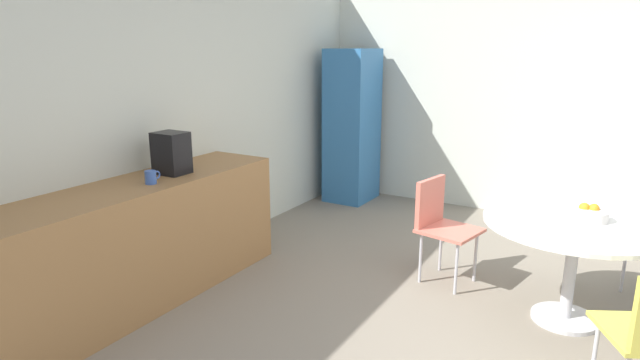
{
  "coord_description": "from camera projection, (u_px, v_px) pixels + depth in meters",
  "views": [
    {
      "loc": [
        -3.08,
        -0.33,
        1.86
      ],
      "look_at": [
        -0.04,
        1.47,
        0.95
      ],
      "focal_mm": 29.55,
      "sensor_mm": 36.0,
      "label": 1
    }
  ],
  "objects": [
    {
      "name": "wall_side_right",
      "position": [
        595.0,
        101.0,
        5.37
      ],
      "size": [
        0.1,
        6.0,
        2.6
      ],
      "primitive_type": "cube",
      "color": "silver",
      "rests_on": "ground_plane"
    },
    {
      "name": "counter_block",
      "position": [
        132.0,
        246.0,
        3.8
      ],
      "size": [
        2.56,
        0.6,
        0.9
      ],
      "primitive_type": "cube",
      "color": "#9E7042",
      "rests_on": "ground_plane"
    },
    {
      "name": "coffee_maker",
      "position": [
        171.0,
        153.0,
        4.01
      ],
      "size": [
        0.2,
        0.24,
        0.32
      ],
      "primitive_type": "cube",
      "color": "black",
      "rests_on": "counter_block"
    },
    {
      "name": "wall_back",
      "position": [
        163.0,
        115.0,
        4.35
      ],
      "size": [
        6.0,
        0.1,
        2.6
      ],
      "primitive_type": "cube",
      "color": "silver",
      "rests_on": "ground_plane"
    },
    {
      "name": "locker_cabinet",
      "position": [
        352.0,
        126.0,
        6.35
      ],
      "size": [
        0.6,
        0.5,
        1.82
      ],
      "primitive_type": "cube",
      "color": "#3372B2",
      "rests_on": "ground_plane"
    },
    {
      "name": "mug_white",
      "position": [
        151.0,
        177.0,
        3.74
      ],
      "size": [
        0.13,
        0.08,
        0.09
      ],
      "color": "#3F66BF",
      "rests_on": "counter_block"
    },
    {
      "name": "fruit_bowl",
      "position": [
        588.0,
        214.0,
        3.5
      ],
      "size": [
        0.25,
        0.25,
        0.11
      ],
      "color": "silver",
      "rests_on": "round_table"
    },
    {
      "name": "round_table",
      "position": [
        574.0,
        238.0,
        3.51
      ],
      "size": [
        1.19,
        1.19,
        0.73
      ],
      "color": "silver",
      "rests_on": "ground_plane"
    },
    {
      "name": "chair_coral",
      "position": [
        439.0,
        218.0,
        4.2
      ],
      "size": [
        0.5,
        0.5,
        0.83
      ],
      "color": "silver",
      "rests_on": "ground_plane"
    }
  ]
}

